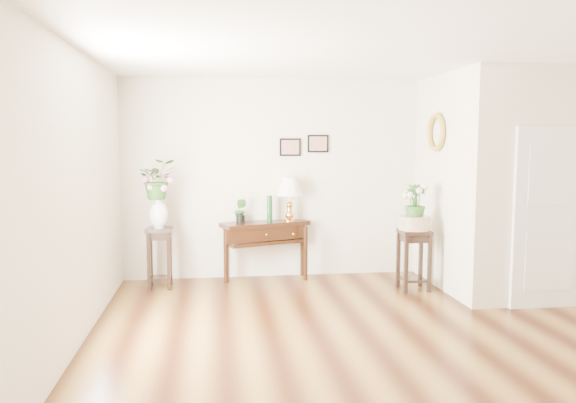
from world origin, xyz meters
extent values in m
cube|color=brown|center=(0.00, 0.00, 0.00)|extent=(6.00, 5.50, 0.02)
cube|color=white|center=(0.00, 0.00, 2.80)|extent=(6.00, 5.50, 0.02)
cube|color=beige|center=(0.00, 2.75, 1.40)|extent=(6.00, 0.02, 2.80)
cube|color=beige|center=(-3.00, 0.00, 1.40)|extent=(0.02, 5.50, 2.80)
cube|color=beige|center=(2.10, 1.77, 1.40)|extent=(1.80, 1.95, 2.80)
cube|color=silver|center=(2.10, 0.78, 1.05)|extent=(0.90, 0.05, 2.10)
cube|color=black|center=(-0.65, 2.73, 1.85)|extent=(0.30, 0.02, 0.25)
cube|color=black|center=(-0.25, 2.73, 1.90)|extent=(0.30, 0.02, 0.25)
torus|color=#B39431|center=(1.16, 1.90, 2.05)|extent=(0.07, 0.51, 0.51)
cube|color=black|center=(-1.03, 2.57, 0.41)|extent=(1.29, 0.78, 0.81)
cube|color=#D4964A|center=(-0.68, 2.57, 1.16)|extent=(0.40, 0.40, 0.62)
cylinder|color=#13411A|center=(-0.96, 2.57, 0.98)|extent=(0.10, 0.10, 0.37)
imported|color=#28591E|center=(-1.37, 2.57, 0.97)|extent=(0.21, 0.20, 0.31)
cube|color=black|center=(-2.45, 2.26, 0.40)|extent=(0.35, 0.35, 0.81)
imported|color=#28591E|center=(-2.45, 2.26, 1.47)|extent=(0.55, 0.50, 0.53)
cube|color=black|center=(0.84, 1.75, 0.40)|extent=(0.38, 0.38, 0.79)
cylinder|color=#D6B68E|center=(0.84, 1.75, 0.87)|extent=(0.45, 0.45, 0.18)
imported|color=#28591E|center=(0.84, 1.75, 1.14)|extent=(0.33, 0.33, 0.47)
camera|label=1|loc=(-1.73, -5.16, 1.91)|focal=35.00mm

